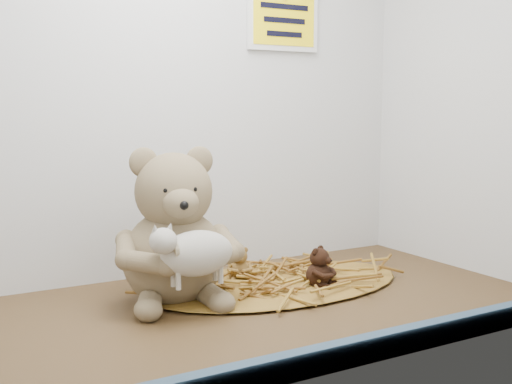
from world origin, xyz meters
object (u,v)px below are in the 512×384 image
toy_lamb (197,253)px  mini_teddy_brown (319,265)px  main_teddy (173,225)px  mini_teddy_tan (240,262)px

toy_lamb → mini_teddy_brown: size_ratio=2.18×
main_teddy → mini_teddy_brown: main_teddy is taller
main_teddy → toy_lamb: (-0.00, -10.24, -3.29)cm
toy_lamb → mini_teddy_brown: bearing=6.0°
toy_lamb → main_teddy: bearing=90.0°
main_teddy → mini_teddy_tan: bearing=28.2°
main_teddy → mini_teddy_tan: size_ratio=4.38×
toy_lamb → mini_teddy_brown: (27.33, 2.87, -6.03)cm
main_teddy → toy_lamb: 10.75cm
toy_lamb → mini_teddy_tan: bearing=42.9°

